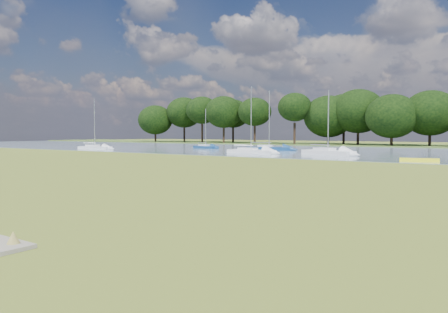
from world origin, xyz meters
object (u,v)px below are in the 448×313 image
Objects in this scene: kayak at (419,160)px; sailboat_1 at (327,151)px; sailboat_2 at (95,147)px; sailboat_9 at (205,146)px; sailboat_6 at (251,150)px; sailboat_0 at (269,147)px.

sailboat_1 is at bearing 138.67° from kayak.
sailboat_9 is at bearing 32.80° from sailboat_2.
kayak is at bearing -9.70° from sailboat_6.
sailboat_0 is at bearing 107.66° from sailboat_6.
sailboat_6 reaches higher than sailboat_2.
kayak is 37.63m from sailboat_9.
sailboat_6 is at bearing -146.76° from sailboat_1.
sailboat_9 reaches higher than kayak.
kayak is 13.50m from sailboat_1.
sailboat_6 is (2.23, -8.79, -0.07)m from sailboat_0.
sailboat_9 is at bearing 148.50° from kayak.
sailboat_1 is (-11.45, 7.15, 0.31)m from kayak.
kayak is 21.21m from sailboat_6.
sailboat_6 is at bearing -20.94° from sailboat_9.
sailboat_6 is at bearing -93.11° from sailboat_0.
sailboat_0 is 9.07m from sailboat_6.
sailboat_1 is 1.19× the size of sailboat_9.
sailboat_6 is (-9.21, -2.34, -0.05)m from sailboat_1.
kayak is 0.42× the size of sailboat_2.
sailboat_1 is (11.44, -6.45, -0.02)m from sailboat_0.
sailboat_9 is at bearing 159.82° from sailboat_0.
sailboat_1 is at bearing 17.68° from sailboat_6.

